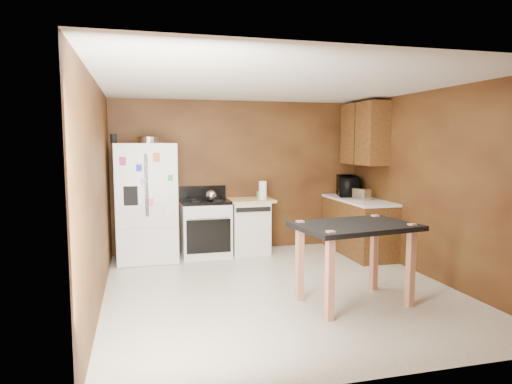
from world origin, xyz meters
name	(u,v)px	position (x,y,z in m)	size (l,w,h in m)	color
floor	(280,289)	(0.00, 0.00, 0.00)	(4.50, 4.50, 0.00)	white
ceiling	(281,84)	(0.00, 0.00, 2.50)	(4.50, 4.50, 0.00)	white
wall_back	(240,176)	(0.00, 2.25, 1.25)	(4.20, 4.20, 0.00)	brown
wall_front	(373,220)	(0.00, -2.25, 1.25)	(4.20, 4.20, 0.00)	brown
wall_left	(98,194)	(-2.10, 0.00, 1.25)	(4.50, 4.50, 0.00)	brown
wall_right	(431,185)	(2.10, 0.00, 1.25)	(4.50, 4.50, 0.00)	brown
roasting_pan	(150,140)	(-1.48, 1.90, 1.85)	(0.38, 0.38, 0.09)	silver
pen_cup	(114,139)	(-2.00, 1.76, 1.87)	(0.09, 0.09, 0.13)	black
kettle	(211,195)	(-0.57, 1.80, 0.99)	(0.17, 0.17, 0.17)	silver
paper_towel	(263,190)	(0.29, 1.84, 1.04)	(0.13, 0.13, 0.30)	white
green_canister	(260,195)	(0.28, 2.01, 0.95)	(0.11, 0.11, 0.12)	#50B345
toaster	(362,194)	(1.74, 1.25, 0.99)	(0.16, 0.26, 0.19)	silver
microwave	(347,187)	(1.80, 1.88, 1.06)	(0.57, 0.38, 0.31)	black
refrigerator	(147,202)	(-1.55, 1.86, 0.90)	(0.90, 0.80, 1.80)	white
gas_range	(206,227)	(-0.64, 1.92, 0.46)	(0.76, 0.68, 1.10)	white
dishwasher	(249,225)	(0.08, 1.95, 0.45)	(0.78, 0.63, 0.89)	white
right_cabinets	(360,198)	(1.84, 1.48, 0.91)	(0.63, 1.58, 2.45)	brown
island	(355,236)	(0.66, -0.68, 0.78)	(1.41, 1.05, 0.93)	black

